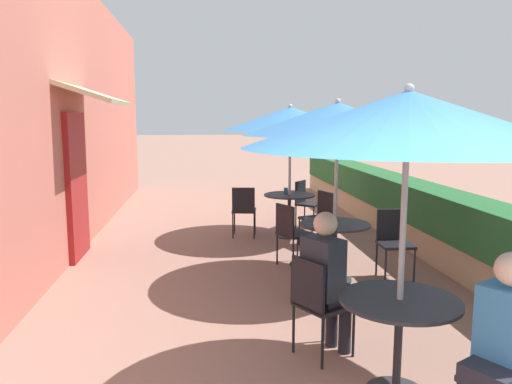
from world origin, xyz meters
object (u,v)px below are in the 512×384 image
coffee_cup_mid (329,217)px  patio_table_near (399,322)px  cafe_chair_near_right (511,367)px  seated_patron_near_right (503,346)px  patio_umbrella_near (408,120)px  cafe_chair_mid_left (320,257)px  cafe_chair_mid_right (394,238)px  patio_table_far (289,204)px  cafe_chair_mid_back (291,230)px  seated_patron_near_left (327,277)px  coffee_cup_far (286,190)px  cafe_chair_far_back (319,214)px  cafe_chair_near_left (317,299)px  cafe_chair_far_right (244,207)px  patio_umbrella_far (290,119)px  patio_table_mid (335,237)px  patio_umbrella_mid (338,119)px  cafe_chair_far_left (306,200)px

coffee_cup_mid → patio_table_near: bearing=-94.2°
cafe_chair_near_right → seated_patron_near_right: size_ratio=0.70×
cafe_chair_near_right → coffee_cup_mid: 3.40m
patio_umbrella_near → seated_patron_near_right: 1.53m
cafe_chair_mid_left → seated_patron_near_right: bearing=-137.0°
patio_table_near → cafe_chair_mid_right: (1.00, 2.62, -0.04)m
cafe_chair_mid_left → patio_table_far: cafe_chair_mid_left is taller
patio_table_far → cafe_chair_mid_back: bearing=-99.3°
seated_patron_near_left → seated_patron_near_right: (0.71, -1.38, 0.00)m
patio_table_near → coffee_cup_mid: coffee_cup_mid is taller
patio_table_near → cafe_chair_near_right: cafe_chair_near_right is taller
seated_patron_near_left → seated_patron_near_right: size_ratio=1.00×
coffee_cup_far → cafe_chair_mid_right: bearing=-69.4°
patio_table_near → cafe_chair_far_back: bearing=84.1°
seated_patron_near_left → cafe_chair_near_right: bearing=1.5°
patio_umbrella_near → cafe_chair_mid_left: patio_umbrella_near is taller
cafe_chair_near_left → cafe_chair_mid_right: size_ratio=1.00×
patio_umbrella_near → cafe_chair_far_back: (0.45, 4.29, -1.49)m
cafe_chair_near_left → cafe_chair_mid_right: 2.46m
patio_table_near → cafe_chair_far_right: 5.07m
patio_umbrella_near → patio_umbrella_far: (0.09, 4.98, 0.00)m
patio_table_mid → cafe_chair_mid_back: cafe_chair_mid_back is taller
patio_table_mid → cafe_chair_mid_back: 0.78m
cafe_chair_far_right → patio_umbrella_mid: bearing=-61.1°
seated_patron_near_left → patio_table_far: seated_patron_near_left is taller
cafe_chair_mid_right → cafe_chair_near_left: bearing=56.3°
cafe_chair_near_left → patio_umbrella_far: bearing=143.2°
cafe_chair_near_right → cafe_chair_mid_left: size_ratio=1.00×
coffee_cup_mid → cafe_chair_far_back: size_ratio=0.10×
patio_umbrella_mid → seated_patron_near_left: bearing=-107.1°
patio_umbrella_near → patio_umbrella_mid: 2.59m
seated_patron_near_left → patio_umbrella_mid: bearing=133.2°
patio_table_near → patio_table_far: same height
patio_table_near → coffee_cup_mid: (0.20, 2.75, 0.22)m
seated_patron_near_left → cafe_chair_mid_left: size_ratio=1.44×
seated_patron_near_left → cafe_chair_far_right: bearing=154.7°
cafe_chair_mid_back → cafe_chair_far_left: (0.71, 2.40, 0.00)m
coffee_cup_mid → patio_table_mid: bearing=-80.9°
cafe_chair_mid_back → cafe_chair_far_right: (-0.49, 1.79, 0.00)m
cafe_chair_near_right → seated_patron_near_left: bearing=1.5°
seated_patron_near_right → patio_umbrella_near: bearing=-2.6°
seated_patron_near_left → patio_table_mid: seated_patron_near_left is taller
patio_table_mid → patio_umbrella_mid: bearing=0.0°
seated_patron_near_right → cafe_chair_far_back: bearing=-30.8°
cafe_chair_mid_left → cafe_chair_mid_right: 1.35m
patio_umbrella_near → cafe_chair_mid_back: patio_umbrella_near is taller
patio_table_mid → patio_table_far: bearing=93.3°
cafe_chair_far_back → coffee_cup_far: cafe_chair_far_back is taller
patio_umbrella_mid → coffee_cup_mid: bearing=99.1°
cafe_chair_far_back → cafe_chair_near_right: bearing=158.4°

